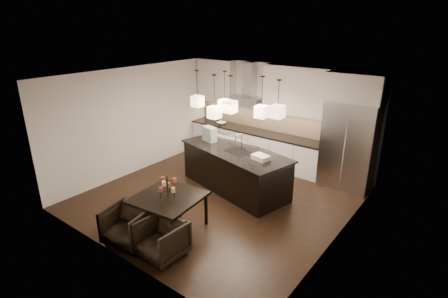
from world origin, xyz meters
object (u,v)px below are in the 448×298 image
Objects in this scene: armchair_left at (128,225)px; armchair_right at (162,239)px; dining_table at (169,213)px; island_body at (235,170)px; refrigerator at (349,145)px.

armchair_left is 1.05× the size of armchair_right.
armchair_right is at bearing -59.10° from dining_table.
island_body is 2.29× the size of dining_table.
refrigerator is at bearing 53.33° from island_body.
dining_table is 1.54× the size of armchair_left.
island_body is at bearing 71.83° from armchair_left.
island_body reaches higher than dining_table.
dining_table reaches higher than armchair_left.
island_body is at bearing -139.98° from refrigerator.
refrigerator reaches higher than dining_table.
armchair_right is (0.51, -0.66, -0.02)m from dining_table.
refrigerator is 2.80m from island_body.
armchair_left is at bearing -171.16° from armchair_right.
dining_table is 0.84m from armchair_right.
refrigerator reaches higher than armchair_left.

